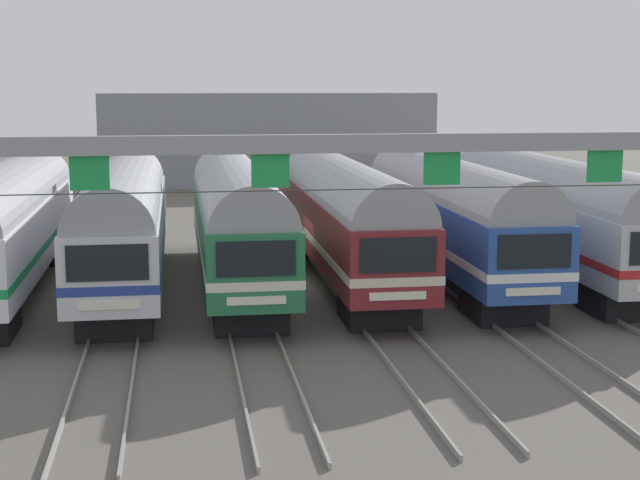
% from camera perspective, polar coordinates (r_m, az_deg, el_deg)
% --- Properties ---
extents(ground_plane, '(160.00, 160.00, 0.00)m').
position_cam_1_polar(ground_plane, '(37.21, -1.69, -2.62)').
color(ground_plane, '#5B564F').
extents(track_bed, '(22.33, 70.00, 0.15)m').
position_cam_1_polar(track_bed, '(53.87, -3.83, 1.17)').
color(track_bed, gray).
rests_on(track_bed, ground).
extents(commuter_train_white, '(2.88, 18.06, 5.05)m').
position_cam_1_polar(commuter_train_white, '(37.01, -17.93, 1.09)').
color(commuter_train_white, white).
rests_on(commuter_train_white, ground).
extents(commuter_train_silver, '(2.88, 18.06, 5.05)m').
position_cam_1_polar(commuter_train_silver, '(36.55, -11.48, 1.26)').
color(commuter_train_silver, silver).
rests_on(commuter_train_silver, ground).
extents(commuter_train_green, '(2.88, 18.06, 5.05)m').
position_cam_1_polar(commuter_train_green, '(36.57, -4.95, 1.41)').
color(commuter_train_green, '#236B42').
rests_on(commuter_train_green, ground).
extents(commuter_train_maroon, '(2.88, 18.06, 4.77)m').
position_cam_1_polar(commuter_train_maroon, '(37.05, 1.49, 1.54)').
color(commuter_train_maroon, maroon).
rests_on(commuter_train_maroon, ground).
extents(commuter_train_blue, '(2.88, 18.06, 5.05)m').
position_cam_1_polar(commuter_train_blue, '(37.99, 7.69, 1.66)').
color(commuter_train_blue, '#284C9E').
rests_on(commuter_train_blue, ground).
extents(commuter_train_stainless, '(2.88, 18.06, 4.77)m').
position_cam_1_polar(commuter_train_stainless, '(39.34, 13.53, 1.74)').
color(commuter_train_stainless, '#B2B5BA').
rests_on(commuter_train_stainless, ground).
extents(catenary_gantry, '(26.06, 0.44, 6.97)m').
position_cam_1_polar(catenary_gantry, '(23.17, 2.20, 3.50)').
color(catenary_gantry, gray).
rests_on(catenary_gantry, ground).
extents(maintenance_building, '(24.73, 10.00, 6.86)m').
position_cam_1_polar(maintenance_building, '(75.62, -3.26, 6.08)').
color(maintenance_building, gray).
rests_on(maintenance_building, ground).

